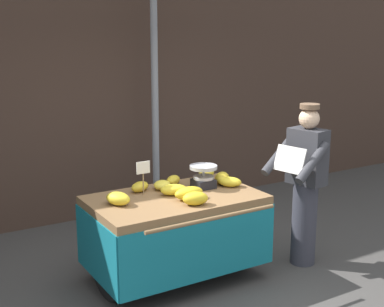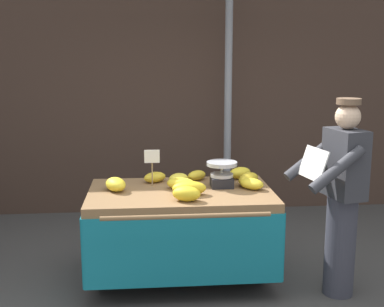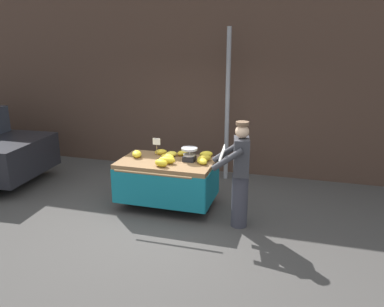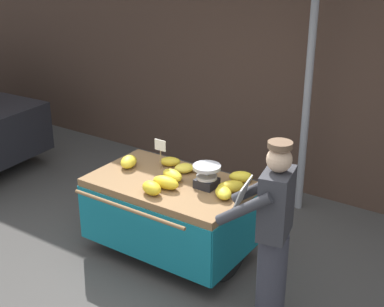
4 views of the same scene
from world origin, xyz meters
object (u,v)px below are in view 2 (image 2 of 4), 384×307
object	(u,v)px
price_sign	(152,160)
street_pole	(228,96)
banana_bunch_7	(248,179)
banana_bunch_9	(155,177)
banana_cart	(181,216)
banana_bunch_1	(181,184)
banana_bunch_2	(186,194)
banana_bunch_0	(178,178)
banana_bunch_8	(252,184)
banana_bunch_6	(189,188)
weighing_scale	(222,174)
banana_bunch_4	(240,173)
vendor_person	(341,198)
banana_bunch_5	(116,184)
banana_bunch_3	(197,175)

from	to	relation	value
price_sign	street_pole	bearing A→B (deg)	59.00
banana_bunch_7	banana_bunch_9	size ratio (longest dim) A/B	1.22
street_pole	banana_bunch_9	distance (m)	1.84
street_pole	banana_cart	bearing A→B (deg)	-111.72
banana_bunch_1	banana_bunch_2	size ratio (longest dim) A/B	1.11
banana_bunch_0	banana_bunch_8	xyz separation A→B (m)	(0.64, -0.27, 0.00)
banana_bunch_6	banana_bunch_8	xyz separation A→B (m)	(0.58, 0.14, -0.01)
street_pole	banana_bunch_2	world-z (taller)	street_pole
weighing_scale	banana_bunch_4	world-z (taller)	weighing_scale
banana_bunch_6	vendor_person	distance (m)	1.30
street_pole	banana_bunch_4	distance (m)	1.51
banana_bunch_4	banana_bunch_5	size ratio (longest dim) A/B	0.95
weighing_scale	banana_bunch_2	world-z (taller)	weighing_scale
banana_bunch_6	banana_bunch_9	size ratio (longest dim) A/B	1.32
banana_bunch_5	vendor_person	size ratio (longest dim) A/B	0.15
weighing_scale	banana_bunch_0	xyz separation A→B (m)	(-0.39, 0.16, -0.07)
banana_bunch_5	vendor_person	bearing A→B (deg)	-11.95
banana_bunch_9	street_pole	bearing A→B (deg)	57.39
banana_bunch_1	vendor_person	world-z (taller)	vendor_person
price_sign	banana_bunch_6	size ratio (longest dim) A/B	1.15
banana_bunch_1	vendor_person	distance (m)	1.39
banana_bunch_1	banana_bunch_3	distance (m)	0.37
banana_cart	banana_bunch_7	xyz separation A→B (m)	(0.64, 0.13, 0.30)
banana_bunch_0	banana_bunch_9	distance (m)	0.23
banana_bunch_3	banana_bunch_5	world-z (taller)	banana_bunch_5
banana_cart	banana_bunch_8	world-z (taller)	banana_bunch_8
vendor_person	banana_bunch_7	bearing A→B (deg)	144.57
banana_bunch_4	banana_bunch_1	bearing A→B (deg)	-149.56
banana_bunch_6	banana_bunch_3	bearing A→B (deg)	77.28
banana_bunch_5	price_sign	bearing A→B (deg)	22.96
banana_bunch_6	banana_bunch_4	bearing A→B (deg)	44.95
weighing_scale	vendor_person	bearing A→B (deg)	-25.85
banana_bunch_1	banana_bunch_8	xyz separation A→B (m)	(0.63, -0.05, -0.00)
banana_bunch_2	banana_bunch_5	world-z (taller)	banana_bunch_2
banana_bunch_3	banana_bunch_9	size ratio (longest dim) A/B	0.94
banana_bunch_1	banana_bunch_2	world-z (taller)	banana_bunch_2
weighing_scale	banana_bunch_6	xyz separation A→B (m)	(-0.32, -0.25, -0.06)
banana_bunch_1	vendor_person	bearing A→B (deg)	-16.86
street_pole	price_sign	distance (m)	1.90
banana_cart	vendor_person	world-z (taller)	vendor_person
banana_bunch_0	banana_bunch_7	bearing A→B (deg)	-11.19
banana_bunch_5	weighing_scale	bearing A→B (deg)	3.40
price_sign	banana_bunch_5	distance (m)	0.40
street_pole	weighing_scale	world-z (taller)	street_pole
banana_cart	weighing_scale	size ratio (longest dim) A/B	5.95
price_sign	banana_bunch_7	distance (m)	0.91
banana_bunch_1	banana_bunch_6	world-z (taller)	banana_bunch_6
banana_bunch_1	banana_bunch_5	size ratio (longest dim) A/B	1.04
banana_bunch_3	vendor_person	size ratio (longest dim) A/B	0.12
banana_bunch_9	banana_bunch_1	bearing A→B (deg)	-50.01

